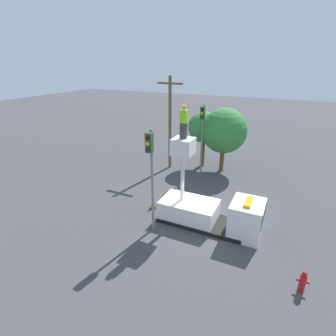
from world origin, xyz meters
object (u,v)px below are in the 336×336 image
at_px(bucket_truck, 210,211).
at_px(tree_left_bg, 204,128).
at_px(worker, 184,122).
at_px(utility_pole, 170,120).
at_px(fire_hydrant, 303,281).
at_px(traffic_cone_rear, 153,203).
at_px(traffic_light_across, 202,126).
at_px(traffic_light_pole, 151,163).
at_px(tree_right_bg, 224,131).

height_order(bucket_truck, tree_left_bg, bucket_truck).
relative_size(worker, utility_pole, 0.22).
relative_size(worker, tree_left_bg, 0.36).
distance_m(fire_hydrant, utility_pole, 15.18).
bearing_deg(tree_left_bg, bucket_truck, -68.90).
relative_size(fire_hydrant, traffic_cone_rear, 1.39).
bearing_deg(fire_hydrant, worker, 156.45).
height_order(worker, traffic_cone_rear, worker).
relative_size(traffic_light_across, tree_left_bg, 1.17).
relative_size(tree_left_bg, utility_pole, 0.63).
relative_size(traffic_light_pole, traffic_light_across, 1.01).
height_order(fire_hydrant, tree_left_bg, tree_left_bg).
bearing_deg(utility_pole, traffic_light_across, -2.89).
xyz_separation_m(traffic_light_across, tree_right_bg, (1.48, 1.26, -0.51)).
bearing_deg(traffic_light_pole, tree_left_bg, 93.40).
distance_m(traffic_light_across, utility_pole, 2.91).
bearing_deg(fire_hydrant, utility_pole, 136.81).
xyz_separation_m(bucket_truck, traffic_light_pole, (-2.72, -1.85, 3.14)).
relative_size(bucket_truck, traffic_cone_rear, 8.13).
bearing_deg(fire_hydrant, bucket_truck, 149.50).
xyz_separation_m(worker, fire_hydrant, (6.57, -2.86, -5.40)).
distance_m(traffic_light_across, traffic_cone_rear, 7.77).
bearing_deg(fire_hydrant, tree_right_bg, 119.57).
height_order(traffic_light_pole, tree_right_bg, traffic_light_pole).
bearing_deg(worker, utility_pole, 119.97).
xyz_separation_m(traffic_light_pole, traffic_light_across, (-0.24, 8.91, -0.04)).
height_order(traffic_light_pole, traffic_light_across, traffic_light_pole).
distance_m(tree_right_bg, utility_pole, 4.57).
relative_size(tree_right_bg, utility_pole, 0.70).
xyz_separation_m(traffic_light_pole, tree_left_bg, (-0.62, 10.51, -0.55)).
relative_size(traffic_light_pole, traffic_cone_rear, 8.17).
distance_m(bucket_truck, traffic_light_across, 8.26).
distance_m(traffic_light_across, fire_hydrant, 13.13).
bearing_deg(utility_pole, worker, -60.03).
distance_m(traffic_light_across, tree_left_bg, 1.72).
xyz_separation_m(tree_left_bg, utility_pole, (-2.52, -1.45, 0.68)).
distance_m(bucket_truck, worker, 5.22).
xyz_separation_m(bucket_truck, traffic_cone_rear, (-3.82, 0.29, -0.61)).
bearing_deg(utility_pole, tree_right_bg, 14.23).
bearing_deg(worker, traffic_cone_rear, 172.24).
height_order(bucket_truck, traffic_light_pole, traffic_light_pole).
xyz_separation_m(traffic_light_pole, tree_right_bg, (1.24, 10.17, -0.55)).
xyz_separation_m(traffic_light_pole, fire_hydrant, (7.58, -1.01, -3.61)).
bearing_deg(traffic_cone_rear, fire_hydrant, -19.95).
bearing_deg(bucket_truck, utility_pole, 129.14).
xyz_separation_m(fire_hydrant, traffic_cone_rear, (-8.68, 3.15, -0.15)).
bearing_deg(worker, traffic_light_pole, -118.59).
height_order(tree_left_bg, utility_pole, utility_pole).
distance_m(tree_left_bg, utility_pole, 2.99).
xyz_separation_m(traffic_light_across, tree_left_bg, (-0.38, 1.60, -0.52)).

